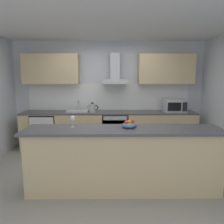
# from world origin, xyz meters

# --- Properties ---
(ground) EXTENTS (5.70, 4.58, 0.02)m
(ground) POSITION_xyz_m (0.00, 0.00, -0.01)
(ground) COLOR gray
(ceiling) EXTENTS (5.70, 4.58, 0.02)m
(ceiling) POSITION_xyz_m (0.00, 0.00, 2.61)
(ceiling) COLOR white
(wall_back) EXTENTS (5.70, 0.12, 2.60)m
(wall_back) POSITION_xyz_m (0.00, 1.85, 1.30)
(wall_back) COLOR silver
(wall_back) RESTS_ON ground
(backsplash_tile) EXTENTS (3.99, 0.02, 0.66)m
(backsplash_tile) POSITION_xyz_m (0.00, 1.78, 1.23)
(backsplash_tile) COLOR white
(counter_back) EXTENTS (4.13, 0.60, 0.90)m
(counter_back) POSITION_xyz_m (0.00, 1.47, 0.45)
(counter_back) COLOR #D1B784
(counter_back) RESTS_ON ground
(counter_island) EXTENTS (2.91, 0.64, 0.96)m
(counter_island) POSITION_xyz_m (0.23, -0.54, 0.49)
(counter_island) COLOR #D1B784
(counter_island) RESTS_ON ground
(upper_cabinets) EXTENTS (4.08, 0.32, 0.70)m
(upper_cabinets) POSITION_xyz_m (0.00, 1.62, 1.91)
(upper_cabinets) COLOR #D1B784
(oven) EXTENTS (0.60, 0.62, 0.80)m
(oven) POSITION_xyz_m (0.15, 1.44, 0.46)
(oven) COLOR slate
(oven) RESTS_ON ground
(refrigerator) EXTENTS (0.58, 0.60, 0.85)m
(refrigerator) POSITION_xyz_m (-1.52, 1.44, 0.43)
(refrigerator) COLOR white
(refrigerator) RESTS_ON ground
(microwave) EXTENTS (0.50, 0.38, 0.30)m
(microwave) POSITION_xyz_m (1.57, 1.41, 1.05)
(microwave) COLOR #B7BABC
(microwave) RESTS_ON counter_back
(sink) EXTENTS (0.50, 0.40, 0.26)m
(sink) POSITION_xyz_m (-0.74, 1.45, 0.93)
(sink) COLOR silver
(sink) RESTS_ON counter_back
(kettle) EXTENTS (0.29, 0.15, 0.24)m
(kettle) POSITION_xyz_m (-0.39, 1.41, 1.01)
(kettle) COLOR #B7BABC
(kettle) RESTS_ON counter_back
(range_hood) EXTENTS (0.62, 0.45, 0.72)m
(range_hood) POSITION_xyz_m (0.15, 1.57, 1.79)
(range_hood) COLOR #B7BABC
(wine_glass) EXTENTS (0.08, 0.08, 0.18)m
(wine_glass) POSITION_xyz_m (-0.53, -0.44, 1.08)
(wine_glass) COLOR silver
(wine_glass) RESTS_ON counter_island
(fruit_bowl) EXTENTS (0.22, 0.22, 0.13)m
(fruit_bowl) POSITION_xyz_m (0.31, -0.49, 1.01)
(fruit_bowl) COLOR slate
(fruit_bowl) RESTS_ON counter_island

